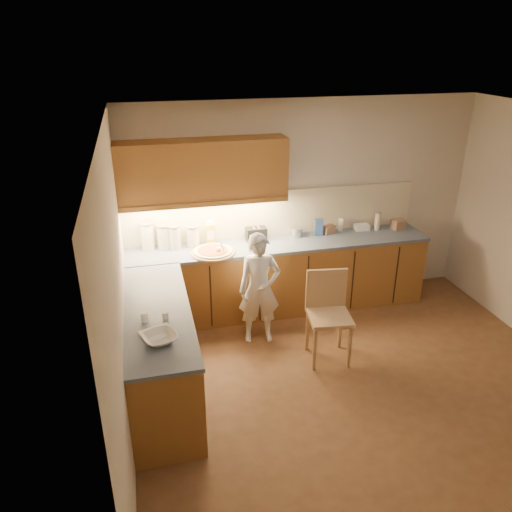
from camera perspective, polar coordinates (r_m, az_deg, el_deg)
The scene contains 24 objects.
room at distance 4.54m, azimuth 13.51°, elevation 2.79°, with size 4.54×4.50×2.62m.
l_counter at distance 5.84m, azimuth -1.29°, elevation -4.78°, with size 3.77×2.62×0.92m.
backsplash at distance 6.31m, azimuth 2.08°, elevation 4.93°, with size 3.75×0.02×0.58m, color beige.
upper_cabinets at distance 5.80m, azimuth -6.11°, elevation 9.69°, with size 1.95×0.36×0.73m.
pizza_on_board at distance 5.85m, azimuth -4.92°, elevation 0.48°, with size 0.51×0.51×0.21m.
child at distance 5.61m, azimuth 0.40°, elevation -3.78°, with size 0.48×0.31×1.30m, color silver.
wooden_chair at distance 5.43m, azimuth 8.23°, elevation -6.03°, with size 0.50×0.50×0.99m.
mixing_bowl at distance 4.28m, azimuth -10.91°, elevation -9.23°, with size 0.28×0.28×0.07m, color white.
canister_a at distance 6.05m, azimuth -12.30°, elevation 2.26°, with size 0.17×0.17×0.33m.
canister_b at distance 6.03m, azimuth -10.46°, elevation 2.23°, with size 0.17×0.17×0.30m.
canister_c at distance 6.01m, azimuth -9.30°, elevation 2.17°, with size 0.16×0.16×0.29m.
canister_d at distance 6.05m, azimuth -7.22°, elevation 2.31°, with size 0.16×0.16×0.26m.
oil_jug at distance 6.08m, azimuth -5.24°, elevation 2.58°, with size 0.11×0.08×0.31m.
toaster at distance 6.20m, azimuth 0.02°, elevation 2.54°, with size 0.25×0.15×0.17m.
steel_pot at distance 6.34m, azimuth 4.61°, elevation 2.76°, with size 0.16×0.16×0.12m.
blue_box at distance 6.41m, azimuth 7.20°, elevation 3.28°, with size 0.10×0.07×0.21m, color #304F90.
card_box_a at distance 6.49m, azimuth 8.28°, elevation 3.04°, with size 0.15×0.11×0.11m, color tan.
white_bottle at distance 6.59m, azimuth 9.65°, elevation 3.58°, with size 0.06×0.06×0.18m, color silver.
flat_pack at distance 6.70m, azimuth 11.98°, elevation 3.25°, with size 0.19×0.13×0.07m, color white.
tall_jar at distance 6.71m, azimuth 13.72°, elevation 3.90°, with size 0.08×0.08×0.24m.
card_box_b at distance 6.84m, azimuth 15.93°, elevation 3.53°, with size 0.16×0.13×0.13m, color tan.
dough_cloth at distance 4.39m, azimuth -11.19°, elevation -8.65°, with size 0.27×0.22×0.02m, color white.
spice_jar_a at distance 4.58m, azimuth -12.63°, elevation -6.80°, with size 0.07×0.07×0.09m, color white.
spice_jar_b at distance 4.58m, azimuth -10.31°, elevation -6.75°, with size 0.06×0.06×0.07m, color silver.
Camera 1 is at (-2.00, -3.76, 3.26)m, focal length 35.00 mm.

